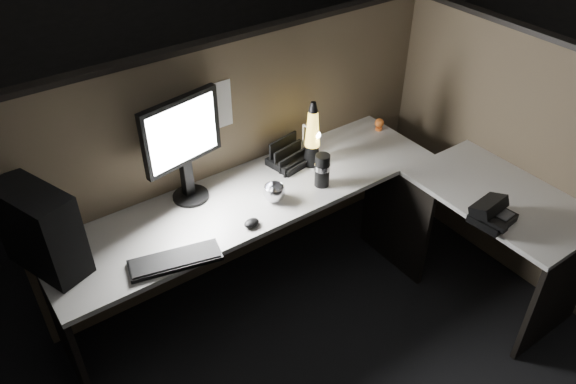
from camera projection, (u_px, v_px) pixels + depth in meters
floor at (334, 339)px, 3.24m from camera, size 6.00×6.00×0.00m
room_shell at (354, 81)px, 2.26m from camera, size 6.00×6.00×6.00m
partition_back at (243, 158)px, 3.39m from camera, size 2.66×0.06×1.50m
partition_right at (497, 149)px, 3.47m from camera, size 0.06×1.66×1.50m
desk at (335, 227)px, 3.14m from camera, size 2.60×1.60×0.73m
pc_tower at (40, 230)px, 2.56m from camera, size 0.32×0.45×0.44m
monitor at (183, 140)px, 2.90m from camera, size 0.47×0.20×0.60m
keyboard at (175, 260)px, 2.69m from camera, size 0.46×0.25×0.02m
mouse at (252, 223)px, 2.91m from camera, size 0.10×0.08×0.03m
clip_lamp at (310, 141)px, 3.33m from camera, size 0.04×0.18×0.23m
organizer at (288, 158)px, 3.36m from camera, size 0.25×0.23×0.17m
lava_lamp at (312, 139)px, 3.28m from camera, size 0.11×0.11×0.41m
travel_mug at (322, 170)px, 3.15m from camera, size 0.09×0.09×0.20m
steel_mug at (274, 193)px, 3.06m from camera, size 0.12×0.12×0.09m
figurine at (379, 123)px, 3.67m from camera, size 0.06×0.06×0.06m
pinned_paper at (216, 107)px, 3.04m from camera, size 0.19×0.00×0.27m
desk_phone at (491, 213)px, 2.92m from camera, size 0.22×0.23×0.12m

